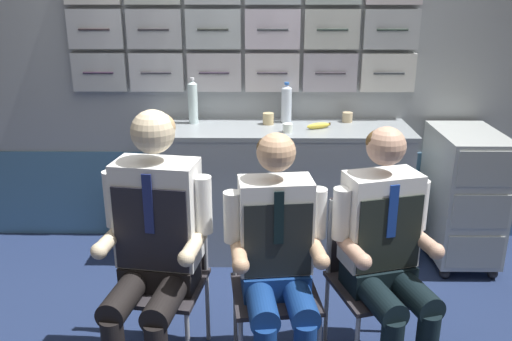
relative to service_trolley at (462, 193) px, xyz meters
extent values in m
cube|color=#989EA2|center=(-1.46, 0.40, 0.59)|extent=(4.20, 0.06, 2.15)
cube|color=teal|center=(-1.46, 0.36, -0.16)|extent=(4.12, 0.01, 0.66)
cube|color=#B2B6B9|center=(-2.47, 0.34, 0.75)|extent=(0.37, 0.06, 0.26)
cylinder|color=#291E2E|center=(-2.47, 0.30, 0.75)|extent=(0.21, 0.01, 0.01)
cube|color=silver|center=(-2.07, 0.34, 0.75)|extent=(0.37, 0.06, 0.26)
cylinder|color=#282830|center=(-2.07, 0.30, 0.75)|extent=(0.21, 0.01, 0.01)
cube|color=#BEBAC0|center=(-1.68, 0.34, 0.75)|extent=(0.37, 0.06, 0.26)
cylinder|color=#292230|center=(-1.68, 0.30, 0.75)|extent=(0.21, 0.01, 0.01)
cube|color=silver|center=(-1.28, 0.34, 0.75)|extent=(0.37, 0.06, 0.26)
cylinder|color=#2A262E|center=(-1.28, 0.30, 0.75)|extent=(0.21, 0.01, 0.01)
cube|color=#AFA9B7|center=(-0.88, 0.34, 0.75)|extent=(0.37, 0.06, 0.26)
cylinder|color=#29252C|center=(-0.88, 0.30, 0.75)|extent=(0.21, 0.01, 0.01)
cube|color=silver|center=(-0.49, 0.34, 0.75)|extent=(0.37, 0.06, 0.26)
cylinder|color=#21252A|center=(-0.49, 0.30, 0.75)|extent=(0.21, 0.01, 0.01)
cube|color=#B9BDC1|center=(-2.47, 0.34, 1.04)|extent=(0.37, 0.06, 0.26)
cylinder|color=black|center=(-2.47, 0.30, 1.04)|extent=(0.21, 0.01, 0.01)
cube|color=#B0B4B9|center=(-2.07, 0.34, 1.04)|extent=(0.37, 0.06, 0.26)
cylinder|color=#242226|center=(-2.07, 0.30, 1.04)|extent=(0.21, 0.01, 0.01)
cube|color=#B1BBBF|center=(-1.68, 0.34, 1.04)|extent=(0.37, 0.06, 0.26)
cylinder|color=black|center=(-1.68, 0.30, 1.04)|extent=(0.21, 0.01, 0.01)
cube|color=silver|center=(-1.28, 0.34, 1.04)|extent=(0.37, 0.06, 0.26)
cylinder|color=#272B2F|center=(-1.28, 0.30, 1.04)|extent=(0.21, 0.01, 0.01)
cube|color=#BABDB7|center=(-0.88, 0.34, 1.04)|extent=(0.37, 0.06, 0.26)
cylinder|color=#1E2926|center=(-0.88, 0.30, 1.04)|extent=(0.21, 0.01, 0.01)
cube|color=#ADB2B6|center=(-0.49, 0.34, 1.04)|extent=(0.37, 0.06, 0.26)
cylinder|color=#1D2A24|center=(-0.49, 0.30, 1.04)|extent=(0.21, 0.01, 0.01)
cube|color=#98A0A5|center=(-1.24, 0.11, -0.05)|extent=(1.73, 0.52, 0.88)
cube|color=gray|center=(-1.24, 0.11, 0.41)|extent=(1.76, 0.53, 0.03)
sphere|color=black|center=(-0.16, -0.27, -0.45)|extent=(0.07, 0.07, 0.07)
sphere|color=black|center=(0.15, -0.27, -0.45)|extent=(0.07, 0.07, 0.07)
sphere|color=black|center=(-0.16, 0.28, -0.45)|extent=(0.07, 0.07, 0.07)
sphere|color=black|center=(0.15, 0.28, -0.45)|extent=(0.07, 0.07, 0.07)
cube|color=#AAB1AF|center=(0.00, 0.00, 0.00)|extent=(0.40, 0.64, 0.84)
cube|color=#969C9A|center=(0.00, -0.32, -0.28)|extent=(0.35, 0.01, 0.22)
cube|color=#969C9A|center=(0.00, -0.32, 0.00)|extent=(0.35, 0.01, 0.22)
cube|color=#969C9A|center=(0.00, -0.32, 0.28)|extent=(0.35, 0.01, 0.22)
cylinder|color=#28282D|center=(0.00, -0.30, 0.40)|extent=(0.32, 0.02, 0.02)
cylinder|color=#A8AAAF|center=(-1.99, -0.87, -0.28)|extent=(0.02, 0.02, 0.40)
cylinder|color=#A8AAAF|center=(-1.63, -0.93, -0.28)|extent=(0.02, 0.02, 0.40)
cube|color=#2A262A|center=(-1.84, -1.08, -0.07)|extent=(0.46, 0.46, 0.02)
cube|color=#2A262A|center=(-1.81, -0.89, 0.14)|extent=(0.37, 0.08, 0.40)
cylinder|color=#A8AAAF|center=(-1.99, -0.87, 0.14)|extent=(0.02, 0.02, 0.40)
cylinder|color=#A8AAAF|center=(-1.63, -0.93, 0.14)|extent=(0.02, 0.02, 0.40)
cylinder|color=black|center=(-1.96, -1.24, -0.01)|extent=(0.19, 0.42, 0.13)
cylinder|color=black|center=(-1.77, -1.27, -0.01)|extent=(0.19, 0.42, 0.13)
cube|color=black|center=(-1.84, -1.08, 0.00)|extent=(0.38, 0.25, 0.12)
cube|color=white|center=(-1.84, -1.06, 0.31)|extent=(0.41, 0.27, 0.51)
cube|color=black|center=(-1.85, -1.17, 0.27)|extent=(0.35, 0.07, 0.40)
cube|color=navy|center=(-1.85, -1.18, 0.40)|extent=(0.04, 0.01, 0.28)
cylinder|color=white|center=(-2.05, -1.03, 0.37)|extent=(0.08, 0.08, 0.27)
cylinder|color=beige|center=(-2.05, -1.14, 0.21)|extent=(0.11, 0.26, 0.07)
sphere|color=beige|center=(-2.07, -1.25, 0.21)|extent=(0.08, 0.08, 0.08)
cylinder|color=white|center=(-1.62, -1.09, 0.37)|extent=(0.08, 0.08, 0.27)
cylinder|color=beige|center=(-1.66, -1.20, 0.21)|extent=(0.11, 0.26, 0.07)
sphere|color=beige|center=(-1.67, -1.31, 0.21)|extent=(0.08, 0.08, 0.08)
sphere|color=beige|center=(-1.84, -1.06, 0.70)|extent=(0.20, 0.20, 0.20)
ellipsoid|color=tan|center=(-1.83, -1.04, 0.72)|extent=(0.22, 0.21, 0.14)
cylinder|color=#A8AAAF|center=(-1.48, -0.98, -0.28)|extent=(0.02, 0.02, 0.40)
cylinder|color=#A8AAAF|center=(-1.13, -0.94, -0.28)|extent=(0.02, 0.02, 0.40)
cube|color=#2A262A|center=(-1.28, -1.14, -0.07)|extent=(0.44, 0.44, 0.02)
cube|color=#2A262A|center=(-1.31, -0.95, 0.14)|extent=(0.37, 0.07, 0.40)
cylinder|color=#A8AAAF|center=(-1.48, -0.98, 0.14)|extent=(0.02, 0.02, 0.40)
cylinder|color=#A8AAAF|center=(-1.13, -0.94, 0.14)|extent=(0.02, 0.02, 0.40)
cylinder|color=navy|center=(-1.35, -1.31, -0.01)|extent=(0.17, 0.36, 0.13)
cylinder|color=navy|center=(-1.18, -1.28, -0.01)|extent=(0.17, 0.36, 0.13)
cube|color=navy|center=(-1.28, -1.14, 0.00)|extent=(0.33, 0.24, 0.12)
cube|color=white|center=(-1.29, -1.12, 0.28)|extent=(0.35, 0.22, 0.44)
cube|color=black|center=(-1.27, -1.21, 0.24)|extent=(0.30, 0.05, 0.35)
cube|color=black|center=(-1.27, -1.22, 0.36)|extent=(0.04, 0.01, 0.25)
cylinder|color=white|center=(-1.48, -1.14, 0.33)|extent=(0.08, 0.08, 0.24)
cylinder|color=tan|center=(-1.45, -1.24, 0.19)|extent=(0.09, 0.23, 0.07)
sphere|color=tan|center=(-1.44, -1.34, 0.19)|extent=(0.08, 0.08, 0.08)
cylinder|color=white|center=(-1.09, -1.10, 0.33)|extent=(0.08, 0.08, 0.24)
cylinder|color=tan|center=(-1.10, -1.20, 0.19)|extent=(0.09, 0.23, 0.07)
sphere|color=tan|center=(-1.09, -1.30, 0.19)|extent=(0.08, 0.08, 0.08)
sphere|color=tan|center=(-1.29, -1.12, 0.63)|extent=(0.18, 0.18, 0.18)
ellipsoid|color=brown|center=(-1.29, -1.11, 0.64)|extent=(0.19, 0.18, 0.12)
cylinder|color=#A8AAAF|center=(-0.56, -1.20, -0.28)|extent=(0.02, 0.02, 0.40)
cylinder|color=#A8AAAF|center=(-1.01, -0.95, -0.28)|extent=(0.02, 0.02, 0.40)
cylinder|color=#A8AAAF|center=(-0.66, -0.85, -0.28)|extent=(0.02, 0.02, 0.40)
cube|color=#2A262A|center=(-0.79, -1.08, -0.07)|extent=(0.49, 0.49, 0.02)
cube|color=#2A262A|center=(-0.84, -0.89, 0.14)|extent=(0.36, 0.13, 0.40)
cylinder|color=#A8AAAF|center=(-1.01, -0.95, 0.14)|extent=(0.02, 0.02, 0.40)
cylinder|color=#A8AAAF|center=(-0.66, -0.85, 0.14)|extent=(0.02, 0.02, 0.40)
cylinder|color=black|center=(-0.83, -1.26, -0.01)|extent=(0.22, 0.38, 0.13)
cylinder|color=black|center=(-0.66, -1.21, -0.01)|extent=(0.22, 0.38, 0.13)
cube|color=black|center=(-0.79, -1.08, 0.00)|extent=(0.36, 0.28, 0.12)
cube|color=white|center=(-0.79, -1.06, 0.28)|extent=(0.38, 0.27, 0.45)
cube|color=black|center=(-0.76, -1.15, 0.25)|extent=(0.30, 0.10, 0.36)
cube|color=navy|center=(-0.76, -1.16, 0.37)|extent=(0.04, 0.02, 0.25)
cylinder|color=white|center=(-0.98, -1.11, 0.33)|extent=(0.08, 0.08, 0.24)
cylinder|color=tan|center=(-0.94, -1.20, 0.19)|extent=(0.13, 0.24, 0.07)
sphere|color=tan|center=(-0.91, -1.30, 0.19)|extent=(0.08, 0.08, 0.08)
cylinder|color=white|center=(-0.60, -1.00, 0.33)|extent=(0.08, 0.08, 0.24)
cylinder|color=tan|center=(-0.59, -1.11, 0.19)|extent=(0.13, 0.24, 0.07)
sphere|color=tan|center=(-0.56, -1.20, 0.19)|extent=(0.08, 0.08, 0.08)
sphere|color=tan|center=(-0.79, -1.06, 0.64)|extent=(0.18, 0.18, 0.18)
ellipsoid|color=brown|center=(-0.79, -1.04, 0.66)|extent=(0.21, 0.20, 0.13)
cylinder|color=silver|center=(-1.82, 0.22, 0.56)|extent=(0.07, 0.07, 0.27)
cone|color=silver|center=(-1.82, 0.22, 0.71)|extent=(0.07, 0.07, 0.02)
cylinder|color=silver|center=(-1.82, 0.22, 0.73)|extent=(0.03, 0.03, 0.02)
cylinder|color=silver|center=(-1.18, 0.26, 0.54)|extent=(0.07, 0.07, 0.23)
cone|color=silver|center=(-1.18, 0.26, 0.67)|extent=(0.07, 0.07, 0.02)
cylinder|color=blue|center=(-1.18, 0.26, 0.69)|extent=(0.03, 0.03, 0.02)
cylinder|color=tan|center=(-0.76, 0.27, 0.46)|extent=(0.07, 0.07, 0.07)
cylinder|color=#382114|center=(-0.76, 0.27, 0.49)|extent=(0.06, 0.06, 0.01)
cylinder|color=tan|center=(-1.31, 0.20, 0.46)|extent=(0.08, 0.08, 0.08)
cylinder|color=#382114|center=(-1.31, 0.20, 0.50)|extent=(0.06, 0.06, 0.01)
cylinder|color=white|center=(-1.18, -0.01, 0.45)|extent=(0.06, 0.06, 0.06)
cylinder|color=#382114|center=(-1.18, -0.01, 0.47)|extent=(0.05, 0.05, 0.01)
ellipsoid|color=yellow|center=(-0.98, 0.08, 0.44)|extent=(0.17, 0.10, 0.04)
cylinder|color=#4C3819|center=(-0.90, 0.11, 0.45)|extent=(0.01, 0.01, 0.02)
camera|label=1|loc=(-1.35, -3.38, 1.33)|focal=37.83mm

